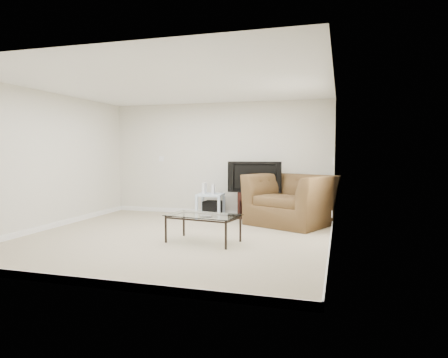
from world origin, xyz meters
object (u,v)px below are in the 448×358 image
(coffee_table, at_px, (203,229))
(side_table, at_px, (211,206))
(tv_stand, at_px, (255,205))
(subwoofer, at_px, (212,209))
(television, at_px, (255,177))
(recliner, at_px, (291,191))

(coffee_table, bearing_deg, side_table, 105.41)
(tv_stand, distance_m, coffee_table, 2.50)
(side_table, relative_size, subwoofer, 1.57)
(television, distance_m, side_table, 1.14)
(subwoofer, xyz_separation_m, coffee_table, (0.59, -2.27, 0.03))
(television, relative_size, subwoofer, 3.07)
(tv_stand, bearing_deg, coffee_table, -100.32)
(recliner, distance_m, coffee_table, 2.27)
(subwoofer, distance_m, coffee_table, 2.35)
(subwoofer, relative_size, recliner, 0.23)
(tv_stand, distance_m, side_table, 0.95)
(tv_stand, relative_size, subwoofer, 1.97)
(recliner, xyz_separation_m, coffee_table, (-1.13, -1.92, -0.44))
(tv_stand, height_order, subwoofer, tv_stand)
(tv_stand, xyz_separation_m, side_table, (-0.93, -0.23, -0.02))
(television, distance_m, coffee_table, 2.56)
(coffee_table, bearing_deg, recliner, 59.51)
(tv_stand, relative_size, coffee_table, 0.61)
(television, xyz_separation_m, subwoofer, (-0.90, -0.18, -0.70))
(coffee_table, bearing_deg, tv_stand, 82.94)
(subwoofer, bearing_deg, tv_stand, 12.98)
(recliner, bearing_deg, subwoofer, -166.99)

